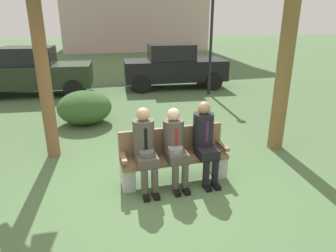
{
  "coord_description": "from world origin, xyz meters",
  "views": [
    {
      "loc": [
        -1.07,
        -4.12,
        2.63
      ],
      "look_at": [
        0.32,
        0.69,
        0.85
      ],
      "focal_mm": 32.61,
      "sensor_mm": 36.0,
      "label": 1
    }
  ],
  "objects_px": {
    "park_bench": "(174,157)",
    "shrub_near_bench": "(85,107)",
    "seated_man_middle": "(175,144)",
    "seated_man_right": "(205,138)",
    "parked_car_near": "(33,71)",
    "street_lamp": "(211,32)",
    "seated_man_left": "(145,145)",
    "parked_car_far": "(174,66)"
  },
  "relations": [
    {
      "from": "park_bench",
      "to": "seated_man_left",
      "type": "distance_m",
      "value": 0.62
    },
    {
      "from": "seated_man_right",
      "to": "shrub_near_bench",
      "type": "relative_size",
      "value": 0.98
    },
    {
      "from": "park_bench",
      "to": "seated_man_right",
      "type": "bearing_deg",
      "value": -13.4
    },
    {
      "from": "seated_man_middle",
      "to": "street_lamp",
      "type": "relative_size",
      "value": 0.36
    },
    {
      "from": "seated_man_middle",
      "to": "seated_man_right",
      "type": "relative_size",
      "value": 0.95
    },
    {
      "from": "seated_man_right",
      "to": "shrub_near_bench",
      "type": "height_order",
      "value": "seated_man_right"
    },
    {
      "from": "seated_man_right",
      "to": "street_lamp",
      "type": "distance_m",
      "value": 6.37
    },
    {
      "from": "parked_car_near",
      "to": "park_bench",
      "type": "bearing_deg",
      "value": -67.53
    },
    {
      "from": "seated_man_left",
      "to": "street_lamp",
      "type": "height_order",
      "value": "street_lamp"
    },
    {
      "from": "street_lamp",
      "to": "seated_man_middle",
      "type": "bearing_deg",
      "value": -118.27
    },
    {
      "from": "parked_car_far",
      "to": "street_lamp",
      "type": "distance_m",
      "value": 2.15
    },
    {
      "from": "park_bench",
      "to": "shrub_near_bench",
      "type": "relative_size",
      "value": 1.3
    },
    {
      "from": "parked_car_far",
      "to": "seated_man_left",
      "type": "bearing_deg",
      "value": -110.56
    },
    {
      "from": "seated_man_left",
      "to": "street_lamp",
      "type": "relative_size",
      "value": 0.38
    },
    {
      "from": "park_bench",
      "to": "seated_man_left",
      "type": "relative_size",
      "value": 1.35
    },
    {
      "from": "seated_man_middle",
      "to": "shrub_near_bench",
      "type": "bearing_deg",
      "value": 110.55
    },
    {
      "from": "seated_man_middle",
      "to": "seated_man_right",
      "type": "xyz_separation_m",
      "value": [
        0.52,
        0.01,
        0.04
      ]
    },
    {
      "from": "seated_man_right",
      "to": "parked_car_near",
      "type": "xyz_separation_m",
      "value": [
        -3.47,
        7.31,
        0.09
      ]
    },
    {
      "from": "parked_car_far",
      "to": "park_bench",
      "type": "bearing_deg",
      "value": -107.16
    },
    {
      "from": "shrub_near_bench",
      "to": "parked_car_near",
      "type": "xyz_separation_m",
      "value": [
        -1.61,
        3.75,
        0.41
      ]
    },
    {
      "from": "seated_man_middle",
      "to": "parked_car_near",
      "type": "distance_m",
      "value": 7.89
    },
    {
      "from": "park_bench",
      "to": "seated_man_right",
      "type": "xyz_separation_m",
      "value": [
        0.5,
        -0.12,
        0.33
      ]
    },
    {
      "from": "park_bench",
      "to": "shrub_near_bench",
      "type": "distance_m",
      "value": 3.7
    },
    {
      "from": "parked_car_near",
      "to": "seated_man_left",
      "type": "bearing_deg",
      "value": -71.41
    },
    {
      "from": "shrub_near_bench",
      "to": "parked_car_near",
      "type": "height_order",
      "value": "parked_car_near"
    },
    {
      "from": "seated_man_left",
      "to": "parked_car_far",
      "type": "xyz_separation_m",
      "value": [
        2.67,
        7.12,
        0.1
      ]
    },
    {
      "from": "shrub_near_bench",
      "to": "parked_car_far",
      "type": "xyz_separation_m",
      "value": [
        3.52,
        3.55,
        0.41
      ]
    },
    {
      "from": "park_bench",
      "to": "shrub_near_bench",
      "type": "height_order",
      "value": "park_bench"
    },
    {
      "from": "seated_man_right",
      "to": "street_lamp",
      "type": "bearing_deg",
      "value": 65.92
    },
    {
      "from": "seated_man_middle",
      "to": "seated_man_left",
      "type": "bearing_deg",
      "value": 179.44
    },
    {
      "from": "seated_man_left",
      "to": "street_lamp",
      "type": "xyz_separation_m",
      "value": [
        3.55,
        5.68,
        1.43
      ]
    },
    {
      "from": "park_bench",
      "to": "seated_man_middle",
      "type": "xyz_separation_m",
      "value": [
        -0.02,
        -0.13,
        0.3
      ]
    },
    {
      "from": "seated_man_middle",
      "to": "parked_car_near",
      "type": "bearing_deg",
      "value": 111.97
    },
    {
      "from": "seated_man_middle",
      "to": "street_lamp",
      "type": "height_order",
      "value": "street_lamp"
    },
    {
      "from": "parked_car_far",
      "to": "street_lamp",
      "type": "xyz_separation_m",
      "value": [
        0.88,
        -1.44,
        1.33
      ]
    },
    {
      "from": "seated_man_right",
      "to": "parked_car_near",
      "type": "relative_size",
      "value": 0.33
    },
    {
      "from": "shrub_near_bench",
      "to": "street_lamp",
      "type": "bearing_deg",
      "value": 25.64
    },
    {
      "from": "seated_man_right",
      "to": "parked_car_far",
      "type": "relative_size",
      "value": 0.33
    },
    {
      "from": "park_bench",
      "to": "street_lamp",
      "type": "distance_m",
      "value": 6.56
    },
    {
      "from": "seated_man_middle",
      "to": "parked_car_near",
      "type": "height_order",
      "value": "parked_car_near"
    },
    {
      "from": "parked_car_near",
      "to": "shrub_near_bench",
      "type": "bearing_deg",
      "value": -66.7
    },
    {
      "from": "parked_car_near",
      "to": "street_lamp",
      "type": "height_order",
      "value": "street_lamp"
    }
  ]
}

